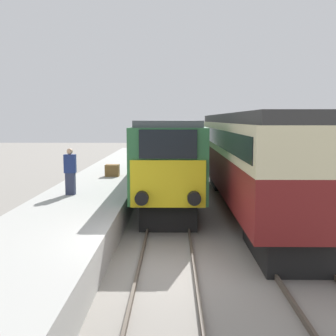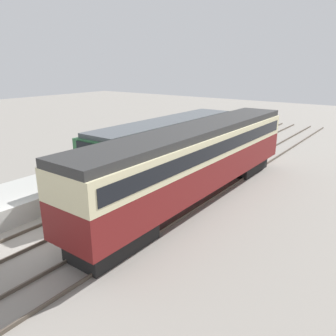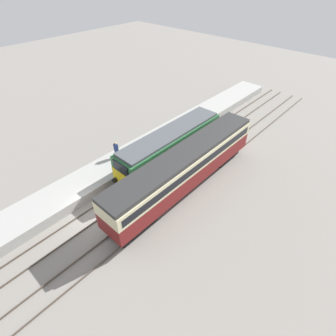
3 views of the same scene
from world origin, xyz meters
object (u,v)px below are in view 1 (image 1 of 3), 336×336
luggage_crate (112,170)px  person_on_platform (70,172)px  passenger_carriage (248,152)px  locomotive (170,157)px

luggage_crate → person_on_platform: bearing=-99.0°
passenger_carriage → luggage_crate: bearing=152.2°
locomotive → passenger_carriage: passenger_carriage is taller
passenger_carriage → person_on_platform: passenger_carriage is taller
person_on_platform → passenger_carriage: bearing=15.5°
luggage_crate → locomotive: bearing=-26.5°
passenger_carriage → person_on_platform: bearing=-164.5°
locomotive → person_on_platform: bearing=-134.5°
person_on_platform → luggage_crate: 5.45m
person_on_platform → locomotive: bearing=45.5°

